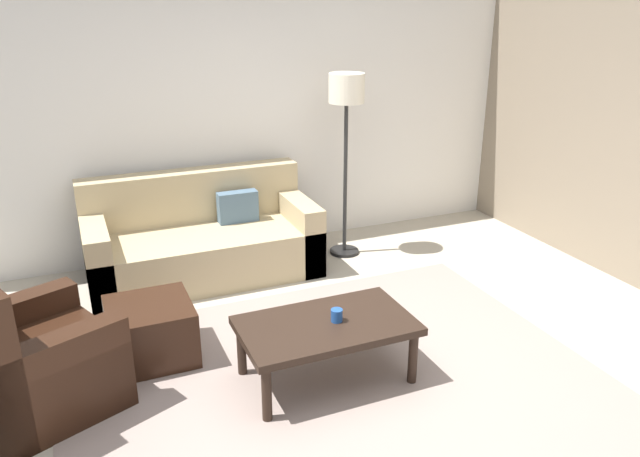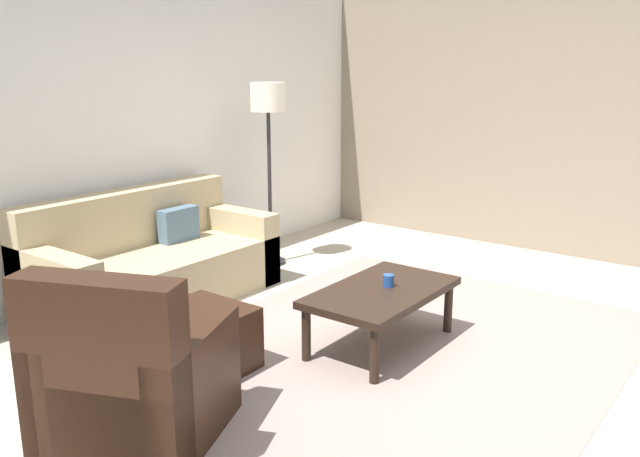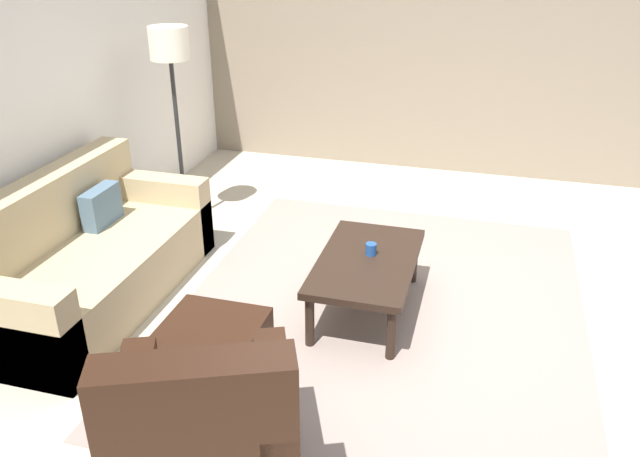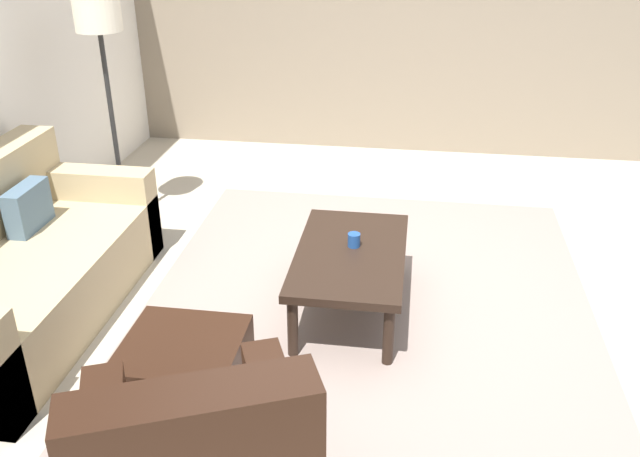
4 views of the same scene
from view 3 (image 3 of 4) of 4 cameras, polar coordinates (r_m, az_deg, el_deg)
name	(u,v)px [view 3 (image 3 of 4)]	position (r m, az deg, el deg)	size (l,w,h in m)	color
ground_plane	(381,310)	(4.53, 5.48, -7.23)	(8.00, 8.00, 0.00)	#B2A893
rear_partition	(26,88)	(5.05, -24.78, 11.34)	(6.00, 0.12, 2.80)	silver
stone_feature_panel	(441,37)	(6.87, 10.78, 16.44)	(0.12, 5.20, 2.80)	gray
area_rug	(381,309)	(4.53, 5.48, -7.18)	(3.39, 2.74, 0.01)	gray
couch_main	(81,261)	(4.82, -20.55, -2.70)	(1.97, 0.93, 0.88)	tan
armchair_leather	(206,446)	(3.10, -10.11, -18.59)	(1.05, 1.05, 0.95)	black
ottoman	(212,355)	(3.81, -9.59, -11.06)	(0.56, 0.56, 0.40)	black
coffee_table	(367,265)	(4.33, 4.20, -3.30)	(1.10, 0.64, 0.41)	black
cup	(371,249)	(4.35, 4.57, -1.85)	(0.07, 0.07, 0.08)	#1E478C
lamp_standing	(171,65)	(5.48, -13.14, 14.05)	(0.32, 0.32, 1.71)	black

